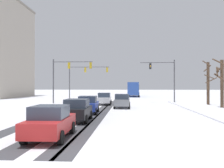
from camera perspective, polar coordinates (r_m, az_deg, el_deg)
ground_plane at (r=10.20m, az=-7.81°, el=-15.04°), size 300.00×300.00×0.00m
wheel_track_left_lane at (r=25.53m, az=-11.69°, el=-6.19°), size 1.08×32.61×0.01m
wheel_track_right_lane at (r=24.80m, az=-3.05°, el=-6.37°), size 0.72×32.61×0.01m
wheel_track_center at (r=25.04m, az=-6.74°, el=-6.31°), size 1.14×32.61×0.01m
wheel_track_oncoming at (r=24.74m, az=-1.68°, el=-6.39°), size 0.81×32.61×0.01m
sidewalk_kerb_right at (r=24.63m, az=23.80°, el=-6.25°), size 4.00×32.61×0.12m
traffic_signal_near_right at (r=37.77m, az=12.26°, el=2.32°), size 5.23×0.38×6.50m
traffic_signal_near_left at (r=36.53m, az=-10.45°, el=2.82°), size 5.91×0.43×6.50m
traffic_signal_far_left at (r=46.14m, az=-6.66°, el=2.23°), size 7.57×0.39×6.50m
car_white_lead at (r=33.35m, az=-1.82°, el=-3.44°), size 1.90×4.13×1.62m
car_grey_second at (r=28.53m, az=2.38°, el=-3.96°), size 1.89×4.13×1.62m
car_blue_third at (r=23.13m, az=-5.61°, el=-4.78°), size 1.97×4.17×1.62m
car_black_fourth at (r=17.99m, az=-8.13°, el=-6.03°), size 1.91×4.14×1.62m
car_red_fifth at (r=12.39m, az=-14.19°, el=-8.57°), size 1.93×4.15×1.62m
bus_oncoming at (r=59.28m, az=5.10°, el=-0.98°), size 3.07×11.11×3.38m
bare_tree_sidewalk_mid at (r=31.66m, az=24.16°, el=0.66°), size 2.16×2.13×5.84m
bare_tree_sidewalk_far at (r=35.23m, az=21.50°, el=0.33°), size 2.03×2.03×5.98m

